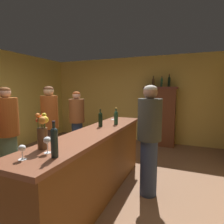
{
  "coord_description": "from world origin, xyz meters",
  "views": [
    {
      "loc": [
        1.7,
        -2.3,
        1.63
      ],
      "look_at": [
        0.55,
        0.49,
        1.26
      ],
      "focal_mm": 29.43,
      "sensor_mm": 36.0,
      "label": 1
    }
  ],
  "objects_px": {
    "display_cabinet": "(160,115)",
    "display_bottle_midleft": "(162,82)",
    "wine_bottle_riesling": "(116,117)",
    "flower_arrangement": "(43,130)",
    "wine_glass_front": "(22,149)",
    "wine_bottle_chardonnay": "(54,141)",
    "wine_glass_mid": "(47,141)",
    "cheese_plate": "(114,120)",
    "display_bottle_center": "(169,81)",
    "bartender": "(149,136)",
    "patron_redhead": "(8,132)",
    "display_bottle_left": "(153,82)",
    "patron_in_navy": "(77,120)",
    "wine_bottle_rose": "(100,119)",
    "patron_tall": "(50,125)",
    "bar_counter": "(95,164)"
  },
  "relations": [
    {
      "from": "display_cabinet",
      "to": "display_bottle_midleft",
      "type": "bearing_deg",
      "value": 0.0
    },
    {
      "from": "wine_bottle_riesling",
      "to": "flower_arrangement",
      "type": "distance_m",
      "value": 1.55
    },
    {
      "from": "wine_glass_front",
      "to": "display_bottle_midleft",
      "type": "xyz_separation_m",
      "value": [
        0.6,
        4.31,
        0.73
      ]
    },
    {
      "from": "wine_bottle_riesling",
      "to": "flower_arrangement",
      "type": "bearing_deg",
      "value": -97.79
    },
    {
      "from": "wine_bottle_chardonnay",
      "to": "wine_glass_mid",
      "type": "height_order",
      "value": "wine_bottle_chardonnay"
    },
    {
      "from": "cheese_plate",
      "to": "display_bottle_center",
      "type": "relative_size",
      "value": 0.4
    },
    {
      "from": "flower_arrangement",
      "to": "bartender",
      "type": "xyz_separation_m",
      "value": [
        0.84,
        1.29,
        -0.29
      ]
    },
    {
      "from": "patron_redhead",
      "to": "wine_glass_front",
      "type": "bearing_deg",
      "value": -33.74
    },
    {
      "from": "display_cabinet",
      "to": "cheese_plate",
      "type": "distance_m",
      "value": 2.14
    },
    {
      "from": "display_bottle_left",
      "to": "patron_in_navy",
      "type": "height_order",
      "value": "display_bottle_left"
    },
    {
      "from": "wine_bottle_riesling",
      "to": "display_bottle_center",
      "type": "xyz_separation_m",
      "value": [
        0.64,
        2.48,
        0.71
      ]
    },
    {
      "from": "wine_bottle_rose",
      "to": "display_cabinet",
      "type": "bearing_deg",
      "value": 78.04
    },
    {
      "from": "wine_bottle_chardonnay",
      "to": "wine_glass_front",
      "type": "xyz_separation_m",
      "value": [
        -0.22,
        -0.15,
        -0.06
      ]
    },
    {
      "from": "wine_bottle_rose",
      "to": "wine_glass_mid",
      "type": "bearing_deg",
      "value": -86.2
    },
    {
      "from": "wine_bottle_chardonnay",
      "to": "bartender",
      "type": "bearing_deg",
      "value": 68.1
    },
    {
      "from": "cheese_plate",
      "to": "patron_tall",
      "type": "height_order",
      "value": "patron_tall"
    },
    {
      "from": "wine_glass_front",
      "to": "wine_glass_mid",
      "type": "relative_size",
      "value": 0.82
    },
    {
      "from": "display_bottle_midleft",
      "to": "patron_redhead",
      "type": "xyz_separation_m",
      "value": [
        -2.11,
        -3.28,
        -0.93
      ]
    },
    {
      "from": "bar_counter",
      "to": "wine_glass_mid",
      "type": "height_order",
      "value": "wine_glass_mid"
    },
    {
      "from": "wine_bottle_chardonnay",
      "to": "cheese_plate",
      "type": "height_order",
      "value": "wine_bottle_chardonnay"
    },
    {
      "from": "flower_arrangement",
      "to": "wine_bottle_riesling",
      "type": "bearing_deg",
      "value": 82.21
    },
    {
      "from": "wine_glass_mid",
      "to": "display_bottle_center",
      "type": "relative_size",
      "value": 0.45
    },
    {
      "from": "wine_bottle_riesling",
      "to": "wine_glass_front",
      "type": "distance_m",
      "value": 1.84
    },
    {
      "from": "patron_redhead",
      "to": "display_bottle_center",
      "type": "bearing_deg",
      "value": 55.38
    },
    {
      "from": "wine_bottle_rose",
      "to": "wine_bottle_riesling",
      "type": "distance_m",
      "value": 0.32
    },
    {
      "from": "wine_bottle_chardonnay",
      "to": "wine_glass_front",
      "type": "bearing_deg",
      "value": -145.19
    },
    {
      "from": "wine_bottle_riesling",
      "to": "patron_redhead",
      "type": "height_order",
      "value": "patron_redhead"
    },
    {
      "from": "wine_glass_mid",
      "to": "flower_arrangement",
      "type": "bearing_deg",
      "value": 146.92
    },
    {
      "from": "wine_bottle_rose",
      "to": "patron_redhead",
      "type": "height_order",
      "value": "patron_redhead"
    },
    {
      "from": "display_cabinet",
      "to": "wine_glass_front",
      "type": "distance_m",
      "value": 4.36
    },
    {
      "from": "cheese_plate",
      "to": "patron_tall",
      "type": "xyz_separation_m",
      "value": [
        -1.13,
        -0.58,
        -0.09
      ]
    },
    {
      "from": "flower_arrangement",
      "to": "cheese_plate",
      "type": "bearing_deg",
      "value": 89.96
    },
    {
      "from": "display_bottle_midleft",
      "to": "bartender",
      "type": "bearing_deg",
      "value": -85.85
    },
    {
      "from": "wine_bottle_chardonnay",
      "to": "cheese_plate",
      "type": "xyz_separation_m",
      "value": [
        -0.27,
        2.12,
        -0.15
      ]
    },
    {
      "from": "wine_bottle_riesling",
      "to": "wine_glass_mid",
      "type": "height_order",
      "value": "wine_bottle_riesling"
    },
    {
      "from": "display_cabinet",
      "to": "patron_redhead",
      "type": "distance_m",
      "value": 3.89
    },
    {
      "from": "cheese_plate",
      "to": "display_bottle_midleft",
      "type": "xyz_separation_m",
      "value": [
        0.64,
        2.04,
        0.82
      ]
    },
    {
      "from": "bartender",
      "to": "bar_counter",
      "type": "bearing_deg",
      "value": 34.3
    },
    {
      "from": "patron_in_navy",
      "to": "bartender",
      "type": "height_order",
      "value": "bartender"
    },
    {
      "from": "flower_arrangement",
      "to": "cheese_plate",
      "type": "xyz_separation_m",
      "value": [
        0.0,
        1.97,
        -0.19
      ]
    },
    {
      "from": "bar_counter",
      "to": "wine_bottle_chardonnay",
      "type": "relative_size",
      "value": 8.71
    },
    {
      "from": "display_bottle_left",
      "to": "wine_bottle_rose",
      "type": "bearing_deg",
      "value": -97.55
    },
    {
      "from": "patron_in_navy",
      "to": "patron_tall",
      "type": "xyz_separation_m",
      "value": [
        0.1,
        -1.09,
        0.08
      ]
    },
    {
      "from": "wine_bottle_rose",
      "to": "patron_redhead",
      "type": "relative_size",
      "value": 0.17
    },
    {
      "from": "wine_glass_front",
      "to": "patron_tall",
      "type": "xyz_separation_m",
      "value": [
        -1.17,
        1.69,
        -0.17
      ]
    },
    {
      "from": "display_cabinet",
      "to": "wine_bottle_riesling",
      "type": "height_order",
      "value": "display_cabinet"
    },
    {
      "from": "bar_counter",
      "to": "patron_in_navy",
      "type": "bearing_deg",
      "value": 130.52
    },
    {
      "from": "wine_bottle_rose",
      "to": "wine_bottle_riesling",
      "type": "height_order",
      "value": "wine_bottle_riesling"
    },
    {
      "from": "wine_glass_front",
      "to": "display_bottle_center",
      "type": "distance_m",
      "value": 4.45
    },
    {
      "from": "wine_bottle_chardonnay",
      "to": "bartender",
      "type": "distance_m",
      "value": 1.56
    }
  ]
}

